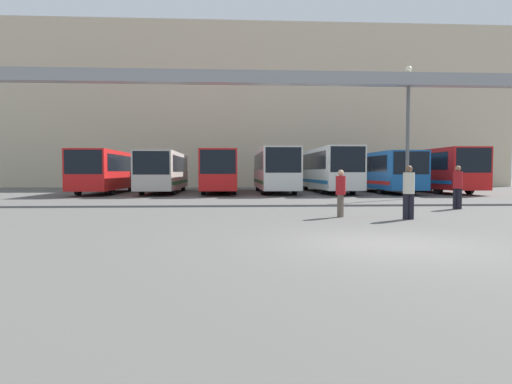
{
  "coord_description": "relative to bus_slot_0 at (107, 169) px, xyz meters",
  "views": [
    {
      "loc": [
        -3.47,
        -9.68,
        1.58
      ],
      "look_at": [
        -1.74,
        19.05,
        0.3
      ],
      "focal_mm": 32.0,
      "sensor_mm": 36.0,
      "label": 1
    }
  ],
  "objects": [
    {
      "name": "pedestrian_far_center",
      "position": [
        14.93,
        -19.37,
        -0.81
      ],
      "size": [
        0.37,
        0.37,
        1.79
      ],
      "rotation": [
        0.0,
        0.0,
        6.1
      ],
      "color": "black",
      "rests_on": "ground"
    },
    {
      "name": "lamp_post",
      "position": [
        19.26,
        -8.38,
        2.41
      ],
      "size": [
        0.36,
        0.36,
        7.63
      ],
      "color": "#595B60",
      "rests_on": "ground"
    },
    {
      "name": "building_backdrop",
      "position": [
        12.43,
        18.56,
        6.69
      ],
      "size": [
        52.99,
        12.0,
        16.9
      ],
      "color": "beige",
      "rests_on": "ground"
    },
    {
      "name": "bus_slot_3",
      "position": [
        12.43,
        0.16,
        0.11
      ],
      "size": [
        2.52,
        11.15,
        3.24
      ],
      "color": "silver",
      "rests_on": "ground"
    },
    {
      "name": "bus_slot_1",
      "position": [
        4.14,
        0.37,
        -0.04
      ],
      "size": [
        2.5,
        11.58,
        2.97
      ],
      "color": "beige",
      "rests_on": "ground"
    },
    {
      "name": "bus_slot_2",
      "position": [
        8.29,
        0.66,
        0.01
      ],
      "size": [
        2.47,
        12.16,
        3.07
      ],
      "color": "red",
      "rests_on": "ground"
    },
    {
      "name": "bus_slot_5",
      "position": [
        20.72,
        0.37,
        -0.03
      ],
      "size": [
        2.61,
        11.59,
        2.99
      ],
      "color": "#1959A5",
      "rests_on": "ground"
    },
    {
      "name": "overhead_gantry",
      "position": [
        12.43,
        -8.54,
        4.37
      ],
      "size": [
        34.88,
        0.8,
        7.17
      ],
      "color": "gray",
      "rests_on": "ground"
    },
    {
      "name": "pedestrian_near_right",
      "position": [
        18.66,
        -15.39,
        -0.78
      ],
      "size": [
        0.38,
        0.38,
        1.84
      ],
      "rotation": [
        0.0,
        0.0,
        2.25
      ],
      "color": "black",
      "rests_on": "ground"
    },
    {
      "name": "pedestrian_mid_left",
      "position": [
        12.86,
        -18.47,
        -0.88
      ],
      "size": [
        0.34,
        0.34,
        1.65
      ],
      "rotation": [
        0.0,
        0.0,
        4.16
      ],
      "color": "brown",
      "rests_on": "ground"
    },
    {
      "name": "bus_slot_6",
      "position": [
        24.87,
        0.39,
        0.1
      ],
      "size": [
        2.63,
        11.63,
        3.24
      ],
      "color": "red",
      "rests_on": "ground"
    },
    {
      "name": "bus_slot_4",
      "position": [
        16.58,
        0.82,
        0.14
      ],
      "size": [
        2.5,
        12.48,
        3.31
      ],
      "color": "silver",
      "rests_on": "ground"
    },
    {
      "name": "bus_slot_0",
      "position": [
        0.0,
        0.0,
        0.0
      ],
      "size": [
        2.56,
        10.84,
        3.04
      ],
      "color": "red",
      "rests_on": "ground"
    },
    {
      "name": "ground_plane",
      "position": [
        12.43,
        -24.46,
        -1.76
      ],
      "size": [
        200.0,
        200.0,
        0.0
      ],
      "primitive_type": "plane",
      "color": "#514F4C"
    }
  ]
}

